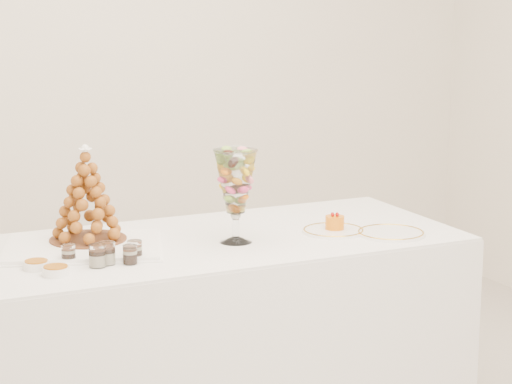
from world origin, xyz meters
TOP-DOWN VIEW (x-y plane):
  - buffet_table at (-0.12, 0.39)m, footprint 2.04×0.85m
  - lace_tray at (-0.49, 0.46)m, footprint 0.63×0.55m
  - macaron_vase at (0.04, 0.31)m, footprint 0.15×0.15m
  - cake_plate at (0.43, 0.28)m, footprint 0.23×0.23m
  - spare_plate at (0.60, 0.16)m, footprint 0.25×0.25m
  - verrine_a at (-0.58, 0.30)m, footprint 0.06×0.06m
  - verrine_b at (-0.47, 0.23)m, footprint 0.06×0.06m
  - verrine_c at (-0.37, 0.24)m, footprint 0.05×0.05m
  - verrine_d at (-0.51, 0.22)m, footprint 0.07×0.07m
  - verrine_e at (-0.40, 0.20)m, footprint 0.05×0.05m
  - ramekin_back at (-0.70, 0.28)m, footprint 0.08×0.08m
  - ramekin_front at (-0.66, 0.18)m, footprint 0.09×0.09m
  - croquembouche at (-0.45, 0.51)m, footprint 0.28×0.28m
  - mousse_cake at (0.44, 0.29)m, footprint 0.07×0.07m

SIDE VIEW (x-z plane):
  - buffet_table at x=-0.12m, z-range 0.00..0.77m
  - spare_plate at x=0.60m, z-range 0.77..0.78m
  - cake_plate at x=0.43m, z-range 0.77..0.78m
  - lace_tray at x=-0.49m, z-range 0.77..0.79m
  - ramekin_back at x=-0.70m, z-range 0.77..0.79m
  - ramekin_front at x=-0.66m, z-range 0.77..0.80m
  - verrine_a at x=-0.58m, z-range 0.77..0.83m
  - verrine_e at x=-0.40m, z-range 0.77..0.83m
  - verrine_c at x=-0.37m, z-range 0.77..0.84m
  - mousse_cake at x=0.44m, z-range 0.77..0.84m
  - verrine_b at x=-0.47m, z-range 0.77..0.84m
  - verrine_d at x=-0.51m, z-range 0.77..0.84m
  - croquembouche at x=-0.45m, z-range 0.78..1.12m
  - macaron_vase at x=0.04m, z-range 0.82..1.16m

